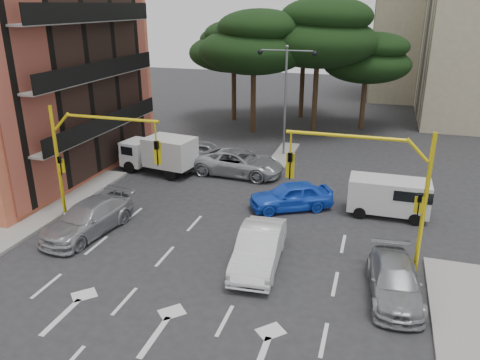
# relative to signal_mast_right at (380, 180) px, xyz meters

# --- Properties ---
(ground) EXTENTS (120.00, 120.00, 0.00)m
(ground) POSITION_rel_signal_mast_right_xyz_m (-6.80, -1.99, -3.88)
(ground) COLOR #28282B
(ground) RESTS_ON ground
(median_strip) EXTENTS (1.40, 6.00, 0.15)m
(median_strip) POSITION_rel_signal_mast_right_xyz_m (-6.80, 14.01, -3.81)
(median_strip) COLOR gray
(median_strip) RESTS_ON ground
(apartment_beige_far) EXTENTS (16.20, 12.15, 16.70)m
(apartment_beige_far) POSITION_rel_signal_mast_right_xyz_m (6.15, 42.01, 4.47)
(apartment_beige_far) COLOR tan
(apartment_beige_far) RESTS_ON ground
(pine_left_near) EXTENTS (9.15, 9.15, 10.23)m
(pine_left_near) POSITION_rel_signal_mast_right_xyz_m (-10.75, 19.96, 3.72)
(pine_left_near) COLOR #382616
(pine_left_near) RESTS_ON ground
(pine_center) EXTENTS (9.98, 9.98, 11.16)m
(pine_center) POSITION_rel_signal_mast_right_xyz_m (-5.75, 21.96, 4.41)
(pine_center) COLOR #382616
(pine_center) RESTS_ON ground
(pine_left_far) EXTENTS (8.32, 8.32, 9.30)m
(pine_left_far) POSITION_rel_signal_mast_right_xyz_m (-13.75, 23.96, 3.03)
(pine_left_far) COLOR #382616
(pine_left_far) RESTS_ON ground
(pine_right) EXTENTS (7.49, 7.49, 8.37)m
(pine_right) POSITION_rel_signal_mast_right_xyz_m (-1.75, 23.96, 2.33)
(pine_right) COLOR #382616
(pine_right) RESTS_ON ground
(pine_back) EXTENTS (9.15, 9.15, 10.23)m
(pine_back) POSITION_rel_signal_mast_right_xyz_m (-7.75, 26.96, 3.72)
(pine_back) COLOR #382616
(pine_back) RESTS_ON ground
(signal_mast_right) EXTENTS (5.79, 0.37, 6.00)m
(signal_mast_right) POSITION_rel_signal_mast_right_xyz_m (0.00, 0.00, 0.00)
(signal_mast_right) COLOR yellow
(signal_mast_right) RESTS_ON ground
(signal_mast_left) EXTENTS (5.79, 0.37, 6.00)m
(signal_mast_left) POSITION_rel_signal_mast_right_xyz_m (-13.61, 0.00, 0.00)
(signal_mast_left) COLOR yellow
(signal_mast_left) RESTS_ON ground
(street_lamp_center) EXTENTS (4.16, 0.36, 7.77)m
(street_lamp_center) POSITION_rel_signal_mast_right_xyz_m (-6.80, 14.01, 1.54)
(street_lamp_center) COLOR slate
(street_lamp_center) RESTS_ON median_strip
(car_white_hatch) EXTENTS (2.08, 5.05, 1.63)m
(car_white_hatch) POSITION_rel_signal_mast_right_xyz_m (-4.62, -1.46, -3.07)
(car_white_hatch) COLOR white
(car_white_hatch) RESTS_ON ground
(car_blue_compact) EXTENTS (4.82, 3.73, 1.53)m
(car_blue_compact) POSITION_rel_signal_mast_right_xyz_m (-4.45, 4.74, -3.12)
(car_blue_compact) COLOR blue
(car_blue_compact) RESTS_ON ground
(car_silver_wagon) EXTENTS (2.89, 5.53, 1.53)m
(car_silver_wagon) POSITION_rel_signal_mast_right_xyz_m (-13.35, -0.94, -3.12)
(car_silver_wagon) COLOR #A2A4AA
(car_silver_wagon) RESTS_ON ground
(car_silver_cross_a) EXTENTS (6.02, 3.03, 1.63)m
(car_silver_cross_a) POSITION_rel_signal_mast_right_xyz_m (-8.80, 9.19, -3.07)
(car_silver_cross_a) COLOR #AAAFB3
(car_silver_cross_a) RESTS_ON ground
(car_silver_cross_b) EXTENTS (4.63, 2.32, 1.51)m
(car_silver_cross_b) POSITION_rel_signal_mast_right_xyz_m (-11.80, 11.01, -3.13)
(car_silver_cross_b) COLOR gray
(car_silver_cross_b) RESTS_ON ground
(car_silver_parked) EXTENTS (2.34, 4.76, 1.33)m
(car_silver_parked) POSITION_rel_signal_mast_right_xyz_m (0.90, -2.18, -3.22)
(car_silver_parked) COLOR gray
(car_silver_parked) RESTS_ON ground
(van_white) EXTENTS (4.10, 1.86, 2.05)m
(van_white) POSITION_rel_signal_mast_right_xyz_m (0.60, 5.43, -2.86)
(van_white) COLOR silver
(van_white) RESTS_ON ground
(box_truck_a) EXTENTS (5.35, 2.90, 2.50)m
(box_truck_a) POSITION_rel_signal_mast_right_xyz_m (-13.93, 8.01, -2.63)
(box_truck_a) COLOR white
(box_truck_a) RESTS_ON ground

